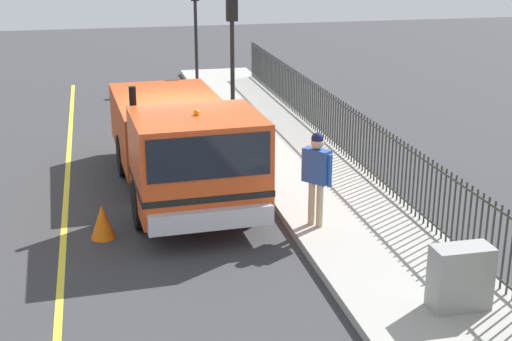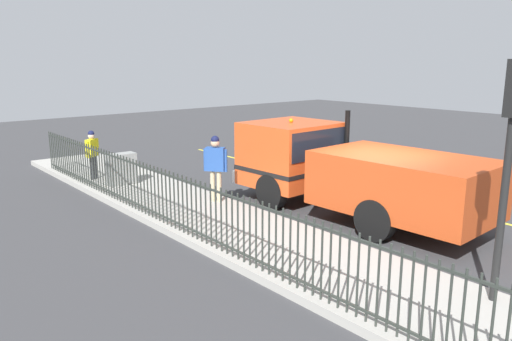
# 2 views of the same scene
# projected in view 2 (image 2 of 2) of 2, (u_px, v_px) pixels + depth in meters

# --- Properties ---
(ground_plane) EXTENTS (56.86, 56.86, 0.00)m
(ground_plane) POSITION_uv_depth(u_px,v_px,m) (370.00, 225.00, 12.21)
(ground_plane) COLOR #38383A
(ground_plane) RESTS_ON ground
(sidewalk_slab) EXTENTS (2.69, 25.85, 0.16)m
(sidewalk_slab) POSITION_uv_depth(u_px,v_px,m) (285.00, 250.00, 10.40)
(sidewalk_slab) COLOR #A3A099
(sidewalk_slab) RESTS_ON ground
(lane_marking) EXTENTS (0.12, 23.26, 0.01)m
(lane_marking) POSITION_uv_depth(u_px,v_px,m) (430.00, 205.00, 13.88)
(lane_marking) COLOR yellow
(lane_marking) RESTS_ON ground
(work_truck) EXTENTS (2.68, 7.00, 2.60)m
(work_truck) POSITION_uv_depth(u_px,v_px,m) (339.00, 166.00, 12.97)
(work_truck) COLOR #D84C1E
(work_truck) RESTS_ON ground
(worker_standing) EXTENTS (0.50, 0.55, 1.82)m
(worker_standing) POSITION_uv_depth(u_px,v_px,m) (215.00, 162.00, 13.47)
(worker_standing) COLOR #264C99
(worker_standing) RESTS_ON sidewalk_slab
(pedestrian_distant) EXTENTS (0.51, 0.42, 1.59)m
(pedestrian_distant) POSITION_uv_depth(u_px,v_px,m) (92.00, 150.00, 16.08)
(pedestrian_distant) COLOR yellow
(pedestrian_distant) RESTS_ON sidewalk_slab
(iron_fence) EXTENTS (0.04, 22.01, 1.33)m
(iron_fence) POSITION_uv_depth(u_px,v_px,m) (241.00, 228.00, 9.51)
(iron_fence) COLOR #2D332D
(iron_fence) RESTS_ON sidewalk_slab
(traffic_light_near) EXTENTS (0.30, 0.22, 3.81)m
(traffic_light_near) POSITION_uv_depth(u_px,v_px,m) (511.00, 134.00, 7.50)
(traffic_light_near) COLOR black
(traffic_light_near) RESTS_ON sidewalk_slab
(utility_cabinet) EXTENTS (0.88, 0.44, 0.97)m
(utility_cabinet) POSITION_uv_depth(u_px,v_px,m) (121.00, 169.00, 15.51)
(utility_cabinet) COLOR gray
(utility_cabinet) RESTS_ON sidewalk_slab
(traffic_cone) EXTENTS (0.46, 0.46, 0.66)m
(traffic_cone) POSITION_uv_depth(u_px,v_px,m) (331.00, 178.00, 15.63)
(traffic_cone) COLOR orange
(traffic_cone) RESTS_ON ground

